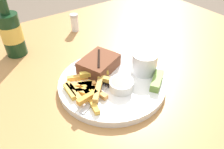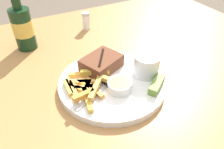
{
  "view_description": "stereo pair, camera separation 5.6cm",
  "coord_description": "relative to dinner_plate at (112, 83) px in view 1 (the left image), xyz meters",
  "views": [
    {
      "loc": [
        -0.25,
        -0.36,
        1.15
      ],
      "look_at": [
        0.0,
        0.0,
        0.8
      ],
      "focal_mm": 35.0,
      "sensor_mm": 36.0,
      "label": 1
    },
    {
      "loc": [
        -0.21,
        -0.39,
        1.15
      ],
      "look_at": [
        0.0,
        0.0,
        0.8
      ],
      "focal_mm": 35.0,
      "sensor_mm": 36.0,
      "label": 2
    }
  ],
  "objects": [
    {
      "name": "salt_shaker",
      "position": [
        0.07,
        0.34,
        0.02
      ],
      "size": [
        0.03,
        0.03,
        0.07
      ],
      "color": "white",
      "rests_on": "dining_table"
    },
    {
      "name": "dipping_sauce_cup",
      "position": [
        0.0,
        -0.04,
        0.02
      ],
      "size": [
        0.06,
        0.06,
        0.02
      ],
      "color": "silver",
      "rests_on": "dinner_plate"
    },
    {
      "name": "steak_portion",
      "position": [
        0.0,
        0.06,
        0.03
      ],
      "size": [
        0.13,
        0.11,
        0.04
      ],
      "color": "brown",
      "rests_on": "dinner_plate"
    },
    {
      "name": "coleslaw_cup",
      "position": [
        0.09,
        -0.02,
        0.04
      ],
      "size": [
        0.07,
        0.07,
        0.06
      ],
      "color": "white",
      "rests_on": "dinner_plate"
    },
    {
      "name": "knife_utensil",
      "position": [
        -0.02,
        0.03,
        0.01
      ],
      "size": [
        0.05,
        0.17,
        0.01
      ],
      "rotation": [
        0.0,
        0.0,
        1.75
      ],
      "color": "#B7B7BC",
      "rests_on": "dinner_plate"
    },
    {
      "name": "pickle_spear",
      "position": [
        0.09,
        -0.08,
        0.02
      ],
      "size": [
        0.07,
        0.06,
        0.02
      ],
      "color": "olive",
      "rests_on": "dinner_plate"
    },
    {
      "name": "fries_pile",
      "position": [
        -0.07,
        0.0,
        0.02
      ],
      "size": [
        0.12,
        0.15,
        0.02
      ],
      "color": "gold",
      "rests_on": "dinner_plate"
    },
    {
      "name": "dining_table",
      "position": [
        0.0,
        0.0,
        -0.09
      ],
      "size": [
        1.33,
        1.06,
        0.77
      ],
      "color": "#A87542",
      "rests_on": "ground_plane"
    },
    {
      "name": "dinner_plate",
      "position": [
        0.0,
        0.0,
        0.0
      ],
      "size": [
        0.28,
        0.28,
        0.02
      ],
      "color": "white",
      "rests_on": "dining_table"
    },
    {
      "name": "fork_utensil",
      "position": [
        -0.07,
        -0.03,
        0.01
      ],
      "size": [
        0.13,
        0.07,
        0.0
      ],
      "rotation": [
        0.0,
        0.0,
        6.71
      ],
      "color": "#B7B7BC",
      "rests_on": "dinner_plate"
    },
    {
      "name": "beer_bottle",
      "position": [
        -0.16,
        0.31,
        0.07
      ],
      "size": [
        0.06,
        0.06,
        0.21
      ],
      "color": "#143319",
      "rests_on": "dining_table"
    }
  ]
}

